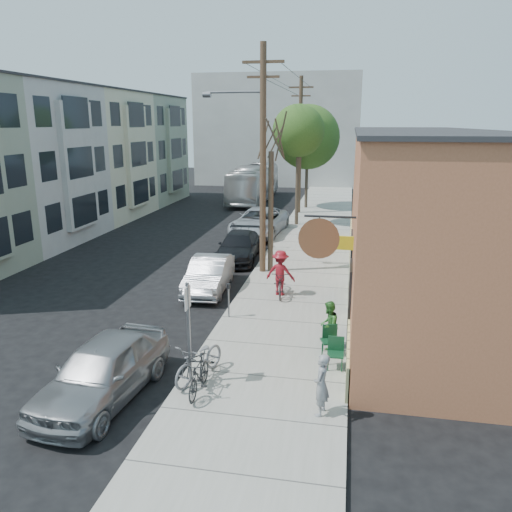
% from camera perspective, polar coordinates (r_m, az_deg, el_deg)
% --- Properties ---
extents(ground, '(120.00, 120.00, 0.00)m').
position_cam_1_polar(ground, '(18.69, -9.89, -6.82)').
color(ground, black).
extents(sidewalk, '(4.50, 58.00, 0.15)m').
position_cam_1_polar(sidewalk, '(28.11, 6.19, 0.92)').
color(sidewalk, '#9D9C92').
rests_on(sidewalk, ground).
extents(cafe_building, '(6.60, 20.20, 6.61)m').
position_cam_1_polar(cafe_building, '(21.65, 17.72, 4.79)').
color(cafe_building, '#AA613F').
rests_on(cafe_building, ground).
extents(apartment_row, '(6.30, 32.00, 9.00)m').
position_cam_1_polar(apartment_row, '(35.31, -20.61, 10.22)').
color(apartment_row, gray).
rests_on(apartment_row, ground).
extents(end_cap_building, '(18.00, 8.00, 12.00)m').
position_cam_1_polar(end_cap_building, '(58.79, 2.66, 14.16)').
color(end_cap_building, '#B4B3AF').
rests_on(end_cap_building, ground).
extents(sign_post, '(0.07, 0.45, 2.80)m').
position_cam_1_polar(sign_post, '(13.17, -7.71, -7.68)').
color(sign_post, slate).
rests_on(sign_post, sidewalk).
extents(parking_meter_near, '(0.14, 0.14, 1.24)m').
position_cam_1_polar(parking_meter_near, '(17.73, -3.16, -4.44)').
color(parking_meter_near, slate).
rests_on(parking_meter_near, sidewalk).
extents(parking_meter_far, '(0.14, 0.14, 1.24)m').
position_cam_1_polar(parking_meter_far, '(27.46, 1.96, 2.61)').
color(parking_meter_far, slate).
rests_on(parking_meter_far, sidewalk).
extents(utility_pole_near, '(3.57, 0.28, 10.00)m').
position_cam_1_polar(utility_pole_near, '(22.45, 0.64, 11.26)').
color(utility_pole_near, '#503A28').
rests_on(utility_pole_near, sidewalk).
extents(utility_pole_far, '(1.80, 0.28, 10.00)m').
position_cam_1_polar(utility_pole_far, '(38.31, 5.04, 12.67)').
color(utility_pole_far, '#503A28').
rests_on(utility_pole_far, sidewalk).
extents(tree_bare, '(0.24, 0.24, 5.50)m').
position_cam_1_polar(tree_bare, '(22.80, 1.70, 4.96)').
color(tree_bare, '#44392C').
rests_on(tree_bare, sidewalk).
extents(tree_leafy_mid, '(3.40, 3.40, 7.91)m').
position_cam_1_polar(tree_leafy_mid, '(33.64, 4.86, 14.04)').
color(tree_leafy_mid, '#44392C').
rests_on(tree_leafy_mid, sidewalk).
extents(tree_leafy_far, '(5.05, 5.05, 8.13)m').
position_cam_1_polar(tree_leafy_far, '(40.73, 5.92, 13.36)').
color(tree_leafy_far, '#44392C').
rests_on(tree_leafy_far, sidewalk).
extents(patio_chair_a, '(0.51, 0.51, 0.88)m').
position_cam_1_polar(patio_chair_a, '(14.45, 9.07, -10.99)').
color(patio_chair_a, '#103A22').
rests_on(patio_chair_a, sidewalk).
extents(patio_chair_b, '(0.64, 0.64, 0.88)m').
position_cam_1_polar(patio_chair_b, '(15.23, 8.37, -9.56)').
color(patio_chair_b, '#103A22').
rests_on(patio_chair_b, sidewalk).
extents(patron_grey, '(0.46, 0.62, 1.54)m').
position_cam_1_polar(patron_grey, '(12.21, 7.47, -14.37)').
color(patron_grey, gray).
rests_on(patron_grey, sidewalk).
extents(patron_green, '(0.71, 0.83, 1.50)m').
position_cam_1_polar(patron_green, '(15.53, 8.30, -7.81)').
color(patron_green, '#347C31').
rests_on(patron_green, sidewalk).
extents(cyclist, '(1.28, 0.86, 1.83)m').
position_cam_1_polar(cyclist, '(19.97, 2.81, -1.92)').
color(cyclist, maroon).
rests_on(cyclist, sidewalk).
extents(cyclist_bike, '(0.98, 2.06, 1.04)m').
position_cam_1_polar(cyclist_bike, '(20.09, 2.79, -3.00)').
color(cyclist_bike, black).
rests_on(cyclist_bike, sidewalk).
extents(parked_bike_a, '(0.47, 1.62, 0.97)m').
position_cam_1_polar(parked_bike_a, '(13.17, -6.55, -13.40)').
color(parked_bike_a, black).
rests_on(parked_bike_a, sidewalk).
extents(parked_bike_b, '(1.34, 2.17, 1.08)m').
position_cam_1_polar(parked_bike_b, '(13.81, -6.47, -11.74)').
color(parked_bike_b, slate).
rests_on(parked_bike_b, sidewalk).
extents(car_0, '(2.29, 4.81, 1.59)m').
position_cam_1_polar(car_0, '(13.55, -17.11, -12.40)').
color(car_0, gray).
rests_on(car_0, ground).
extents(car_1, '(1.78, 4.38, 1.41)m').
position_cam_1_polar(car_1, '(21.03, -5.39, -2.12)').
color(car_1, '#ABADB3').
rests_on(car_1, ground).
extents(car_2, '(2.24, 4.91, 1.39)m').
position_cam_1_polar(car_2, '(25.71, -1.99, 1.09)').
color(car_2, black).
rests_on(car_2, ground).
extents(car_3, '(3.27, 6.24, 1.67)m').
position_cam_1_polar(car_3, '(31.34, 0.38, 3.90)').
color(car_3, silver).
rests_on(car_3, ground).
extents(bus, '(2.77, 11.42, 3.17)m').
position_cam_1_polar(bus, '(45.30, -0.24, 8.32)').
color(bus, silver).
rests_on(bus, ground).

